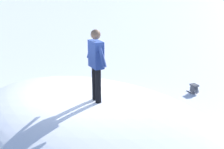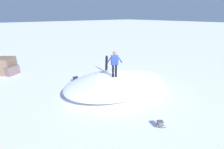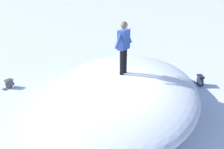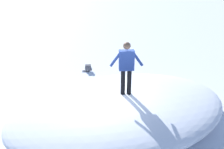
% 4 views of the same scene
% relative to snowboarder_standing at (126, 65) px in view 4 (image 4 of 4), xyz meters
% --- Properties ---
extents(ground, '(240.00, 240.00, 0.00)m').
position_rel_snowboarder_standing_xyz_m(ground, '(-0.32, -0.77, -2.00)').
color(ground, white).
extents(snow_mound, '(6.11, 8.05, 1.00)m').
position_rel_snowboarder_standing_xyz_m(snow_mound, '(0.01, -0.20, -1.50)').
color(snow_mound, white).
rests_on(snow_mound, ground).
extents(snowboarder_standing, '(0.60, 0.95, 1.73)m').
position_rel_snowboarder_standing_xyz_m(snowboarder_standing, '(0.00, 0.00, 0.00)').
color(snowboarder_standing, black).
rests_on(snowboarder_standing, snow_mound).
extents(backpack_near, '(0.42, 0.51, 0.34)m').
position_rel_snowboarder_standing_xyz_m(backpack_near, '(-4.38, 0.99, -1.83)').
color(backpack_near, '#4C4C51').
rests_on(backpack_near, ground).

